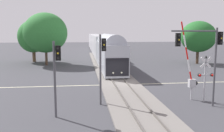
% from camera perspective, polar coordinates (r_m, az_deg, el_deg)
% --- Properties ---
extents(ground_plane, '(220.00, 220.00, 0.00)m').
position_cam_1_polar(ground_plane, '(27.63, 1.81, -4.30)').
color(ground_plane, '#3D3D42').
extents(road_centre_stripe, '(44.00, 0.20, 0.01)m').
position_cam_1_polar(road_centre_stripe, '(27.63, 1.81, -4.29)').
color(road_centre_stripe, beige).
rests_on(road_centre_stripe, ground).
extents(railway_track, '(4.40, 80.00, 0.32)m').
position_cam_1_polar(railway_track, '(27.61, 1.81, -4.10)').
color(railway_track, slate).
rests_on(railway_track, ground).
extents(commuter_train, '(3.04, 66.12, 5.16)m').
position_cam_1_polar(commuter_train, '(59.93, -2.97, 4.96)').
color(commuter_train, '#B2B7C1').
rests_on(commuter_train, railway_track).
extents(crossing_gate_near, '(1.73, 0.40, 6.69)m').
position_cam_1_polar(crossing_gate_near, '(22.25, 17.77, -2.22)').
color(crossing_gate_near, '#B7B7BC').
rests_on(crossing_gate_near, ground).
extents(crossing_signal_mast, '(1.36, 0.44, 3.90)m').
position_cam_1_polar(crossing_signal_mast, '(22.04, 20.72, -1.66)').
color(crossing_signal_mast, '#B2B2B7').
rests_on(crossing_signal_mast, ground).
extents(traffic_signal_near_right, '(4.05, 0.38, 6.16)m').
position_cam_1_polar(traffic_signal_near_right, '(20.15, 20.49, 3.92)').
color(traffic_signal_near_right, '#4C4C51').
rests_on(traffic_signal_near_right, ground).
extents(traffic_signal_median, '(0.53, 0.38, 5.64)m').
position_cam_1_polar(traffic_signal_median, '(19.52, -2.31, 1.80)').
color(traffic_signal_median, '#4C4C51').
rests_on(traffic_signal_median, ground).
extents(traffic_signal_near_left, '(0.53, 0.38, 5.24)m').
position_cam_1_polar(traffic_signal_near_left, '(17.00, -12.69, -0.19)').
color(traffic_signal_near_left, '#4C4C51').
rests_on(traffic_signal_near_left, ground).
extents(maple_right_background, '(6.30, 6.30, 7.74)m').
position_cam_1_polar(maple_right_background, '(47.63, 19.26, 6.39)').
color(maple_right_background, '#4C3828').
rests_on(maple_right_background, ground).
extents(oak_behind_train, '(7.50, 7.50, 9.09)m').
position_cam_1_polar(oak_behind_train, '(44.57, -15.09, 7.41)').
color(oak_behind_train, '#4C3828').
rests_on(oak_behind_train, ground).
extents(pine_left_background, '(5.84, 5.84, 7.99)m').
position_cam_1_polar(pine_left_background, '(50.21, -17.70, 6.48)').
color(pine_left_background, brown).
rests_on(pine_left_background, ground).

